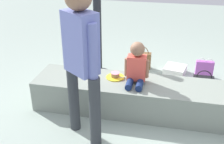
{
  "coord_description": "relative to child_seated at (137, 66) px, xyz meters",
  "views": [
    {
      "loc": [
        0.3,
        -2.82,
        1.89
      ],
      "look_at": [
        -0.25,
        -0.28,
        0.61
      ],
      "focal_mm": 44.93,
      "sensor_mm": 36.0,
      "label": 1
    }
  ],
  "objects": [
    {
      "name": "ground_plane",
      "position": [
        0.03,
        -0.01,
        -0.58
      ],
      "size": [
        12.0,
        12.0,
        0.0
      ],
      "primitive_type": "plane",
      "color": "#90A296"
    },
    {
      "name": "concrete_ledge",
      "position": [
        0.03,
        -0.01,
        -0.4
      ],
      "size": [
        2.44,
        0.56,
        0.36
      ],
      "primitive_type": "cube",
      "color": "gray",
      "rests_on": "ground_plane"
    },
    {
      "name": "child_seated",
      "position": [
        0.0,
        0.0,
        0.0
      ],
      "size": [
        0.28,
        0.32,
        0.48
      ],
      "color": "navy",
      "rests_on": "concrete_ledge"
    },
    {
      "name": "adult_standing",
      "position": [
        -0.44,
        -0.6,
        0.36
      ],
      "size": [
        0.39,
        0.34,
        1.55
      ],
      "color": "#2E3237",
      "rests_on": "ground_plane"
    },
    {
      "name": "cake_plate",
      "position": [
        -0.26,
        0.07,
        -0.19
      ],
      "size": [
        0.22,
        0.22,
        0.07
      ],
      "color": "yellow",
      "rests_on": "concrete_ledge"
    },
    {
      "name": "gift_bag",
      "position": [
        0.87,
        1.05,
        -0.45
      ],
      "size": [
        0.25,
        0.08,
        0.3
      ],
      "color": "#B259BF",
      "rests_on": "ground_plane"
    },
    {
      "name": "railing_post",
      "position": [
        -0.66,
        0.79,
        -0.06
      ],
      "size": [
        0.36,
        0.36,
        1.32
      ],
      "color": "black",
      "rests_on": "ground_plane"
    },
    {
      "name": "water_bottle_near_gift",
      "position": [
        -0.01,
        0.49,
        -0.49
      ],
      "size": [
        0.06,
        0.06,
        0.19
      ],
      "color": "silver",
      "rests_on": "ground_plane"
    },
    {
      "name": "water_bottle_far_side",
      "position": [
        0.01,
        0.77,
        -0.48
      ],
      "size": [
        0.07,
        0.07,
        0.22
      ],
      "color": "silver",
      "rests_on": "ground_plane"
    },
    {
      "name": "party_cup_red",
      "position": [
        -0.32,
        0.47,
        -0.53
      ],
      "size": [
        0.08,
        0.08,
        0.1
      ],
      "primitive_type": "cylinder",
      "color": "red",
      "rests_on": "ground_plane"
    },
    {
      "name": "cake_box_white",
      "position": [
        0.46,
        1.09,
        -0.52
      ],
      "size": [
        0.36,
        0.38,
        0.11
      ],
      "primitive_type": "cube",
      "rotation": [
        0.0,
        0.0,
        -0.22
      ],
      "color": "white",
      "rests_on": "ground_plane"
    },
    {
      "name": "handbag_black_leather",
      "position": [
        0.82,
        0.59,
        -0.46
      ],
      "size": [
        0.26,
        0.12,
        0.32
      ],
      "color": "black",
      "rests_on": "ground_plane"
    },
    {
      "name": "handbag_brown_canvas",
      "position": [
        -0.07,
        1.18,
        -0.44
      ],
      "size": [
        0.31,
        0.11,
        0.37
      ],
      "color": "brown",
      "rests_on": "ground_plane"
    }
  ]
}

